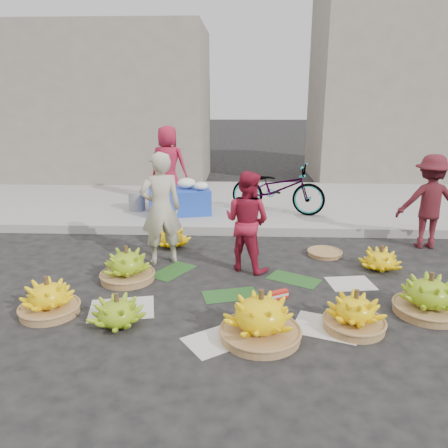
{
  "coord_description": "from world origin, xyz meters",
  "views": [
    {
      "loc": [
        0.03,
        -4.92,
        2.27
      ],
      "look_at": [
        -0.21,
        0.41,
        0.7
      ],
      "focal_mm": 35.0,
      "sensor_mm": 36.0,
      "label": 1
    }
  ],
  "objects_px": {
    "banana_bunch_0": "(48,298)",
    "bicycle": "(278,188)",
    "banana_bunch_4": "(429,296)",
    "flower_table": "(180,199)",
    "vendor_cream": "(161,209)"
  },
  "relations": [
    {
      "from": "banana_bunch_0",
      "to": "bicycle",
      "type": "bearing_deg",
      "value": 55.38
    },
    {
      "from": "banana_bunch_0",
      "to": "bicycle",
      "type": "xyz_separation_m",
      "value": [
        2.73,
        3.96,
        0.41
      ]
    },
    {
      "from": "banana_bunch_4",
      "to": "bicycle",
      "type": "relative_size",
      "value": 0.46
    },
    {
      "from": "flower_table",
      "to": "banana_bunch_4",
      "type": "bearing_deg",
      "value": -61.72
    },
    {
      "from": "vendor_cream",
      "to": "flower_table",
      "type": "distance_m",
      "value": 2.29
    },
    {
      "from": "vendor_cream",
      "to": "flower_table",
      "type": "height_order",
      "value": "vendor_cream"
    },
    {
      "from": "vendor_cream",
      "to": "banana_bunch_0",
      "type": "bearing_deg",
      "value": 37.39
    },
    {
      "from": "vendor_cream",
      "to": "flower_table",
      "type": "relative_size",
      "value": 1.24
    },
    {
      "from": "vendor_cream",
      "to": "flower_table",
      "type": "xyz_separation_m",
      "value": [
        -0.07,
        2.25,
        -0.39
      ]
    },
    {
      "from": "banana_bunch_0",
      "to": "flower_table",
      "type": "height_order",
      "value": "flower_table"
    },
    {
      "from": "banana_bunch_4",
      "to": "flower_table",
      "type": "distance_m",
      "value": 4.86
    },
    {
      "from": "banana_bunch_4",
      "to": "flower_table",
      "type": "xyz_separation_m",
      "value": [
        -3.21,
        3.64,
        0.18
      ]
    },
    {
      "from": "vendor_cream",
      "to": "bicycle",
      "type": "xyz_separation_m",
      "value": [
        1.78,
        2.38,
        -0.19
      ]
    },
    {
      "from": "bicycle",
      "to": "flower_table",
      "type": "bearing_deg",
      "value": 111.08
    },
    {
      "from": "banana_bunch_4",
      "to": "vendor_cream",
      "type": "bearing_deg",
      "value": 156.08
    }
  ]
}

